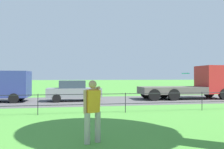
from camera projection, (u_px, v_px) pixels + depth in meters
name	position (u px, v px, depth m)	size (l,w,h in m)	color
street_strip	(50.00, 101.00, 16.27)	(80.00, 6.76, 0.01)	#565454
park_fence	(38.00, 101.00, 10.42)	(34.08, 0.04, 1.00)	black
person_thrower	(92.00, 109.00, 6.01)	(0.48, 0.86, 1.70)	gray
frisbee	(186.00, 73.00, 7.90)	(0.30, 0.30, 0.03)	#2DB2C6
car_grey_far_left	(74.00, 91.00, 16.58)	(4.02, 1.86, 1.54)	slate
flatbed_truck_right	(196.00, 84.00, 18.31)	(7.38, 2.65, 2.75)	#B22323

